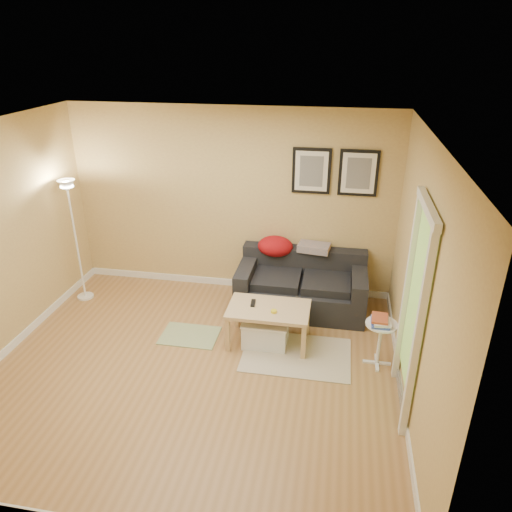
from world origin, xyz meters
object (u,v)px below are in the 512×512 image
at_px(coffee_table, 268,325).
at_px(sofa, 302,283).
at_px(book_stack, 380,320).
at_px(side_table, 379,344).
at_px(floor_lamp, 77,245).
at_px(storage_bin, 265,332).

bearing_deg(coffee_table, sofa, 73.58).
height_order(coffee_table, book_stack, book_stack).
xyz_separation_m(sofa, side_table, (0.97, -1.08, -0.11)).
relative_size(book_stack, floor_lamp, 0.15).
height_order(storage_bin, floor_lamp, floor_lamp).
height_order(storage_bin, book_stack, book_stack).
xyz_separation_m(storage_bin, floor_lamp, (-2.71, 0.66, 0.65)).
relative_size(storage_bin, book_stack, 2.10).
bearing_deg(side_table, book_stack, -161.67).
bearing_deg(coffee_table, storage_bin, -120.20).
relative_size(coffee_table, book_stack, 3.72).
xyz_separation_m(coffee_table, floor_lamp, (-2.74, 0.62, 0.58)).
height_order(sofa, floor_lamp, floor_lamp).
xyz_separation_m(coffee_table, storage_bin, (-0.03, -0.04, -0.07)).
bearing_deg(floor_lamp, sofa, 4.77).
bearing_deg(coffee_table, side_table, -5.81).
height_order(sofa, book_stack, sofa).
relative_size(side_table, floor_lamp, 0.31).
distance_m(coffee_table, book_stack, 1.33).
xyz_separation_m(storage_bin, side_table, (1.31, -0.16, 0.10)).
relative_size(sofa, book_stack, 6.57).
distance_m(coffee_table, storage_bin, 0.09).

